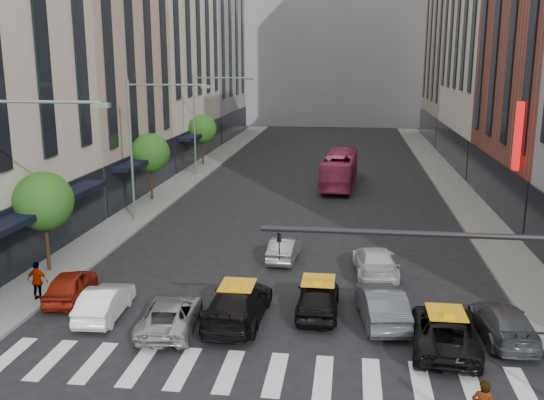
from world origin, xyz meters
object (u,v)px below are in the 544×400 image
(car_white_front, at_px, (105,302))
(bus, at_px, (340,169))
(car_red, at_px, (71,285))
(taxi_center, at_px, (318,297))
(streetlamp_near, at_px, (4,180))
(streetlamp_mid, at_px, (145,132))
(taxi_left, at_px, (238,304))
(streetlamp_far, at_px, (205,111))
(pedestrian_far, at_px, (38,281))

(car_white_front, distance_m, bus, 29.57)
(car_red, distance_m, taxi_center, 10.90)
(streetlamp_near, xyz_separation_m, car_white_front, (3.11, 1.29, -5.25))
(streetlamp_mid, xyz_separation_m, car_white_front, (3.11, -14.71, -5.25))
(taxi_left, bearing_deg, taxi_center, -157.23)
(taxi_center, bearing_deg, car_white_front, 9.43)
(streetlamp_far, bearing_deg, taxi_center, -68.11)
(streetlamp_near, bearing_deg, bus, 67.65)
(streetlamp_mid, distance_m, bus, 18.64)
(streetlamp_mid, relative_size, bus, 0.88)
(car_red, distance_m, bus, 28.87)
(taxi_left, bearing_deg, streetlamp_near, 12.39)
(taxi_center, bearing_deg, taxi_left, 20.58)
(taxi_center, bearing_deg, streetlamp_mid, -48.31)
(streetlamp_mid, bearing_deg, streetlamp_near, -90.00)
(taxi_left, relative_size, bus, 0.52)
(streetlamp_mid, xyz_separation_m, taxi_center, (11.77, -13.30, -5.18))
(streetlamp_mid, bearing_deg, streetlamp_far, 90.00)
(streetlamp_far, xyz_separation_m, taxi_center, (11.77, -29.30, -5.18))
(pedestrian_far, bearing_deg, taxi_center, -174.24)
(streetlamp_far, height_order, taxi_left, streetlamp_far)
(streetlamp_mid, relative_size, car_red, 2.31)
(streetlamp_near, bearing_deg, car_white_front, 22.54)
(pedestrian_far, bearing_deg, streetlamp_near, 102.71)
(streetlamp_near, relative_size, bus, 0.88)
(streetlamp_mid, bearing_deg, taxi_left, -59.28)
(streetlamp_far, relative_size, car_white_front, 2.26)
(streetlamp_far, relative_size, car_red, 2.31)
(streetlamp_near, distance_m, taxi_left, 10.13)
(taxi_left, xyz_separation_m, bus, (3.50, 27.92, 0.65))
(streetlamp_mid, bearing_deg, bus, 48.01)
(car_red, height_order, car_white_front, car_red)
(streetlamp_far, xyz_separation_m, car_white_front, (3.11, -30.71, -5.25))
(streetlamp_mid, distance_m, pedestrian_far, 14.52)
(taxi_left, height_order, taxi_center, taxi_left)
(streetlamp_far, xyz_separation_m, taxi_left, (8.60, -30.48, -5.13))
(streetlamp_mid, distance_m, taxi_center, 18.50)
(streetlamp_near, distance_m, pedestrian_far, 5.45)
(streetlamp_mid, distance_m, streetlamp_far, 16.00)
(streetlamp_far, height_order, bus, streetlamp_far)
(car_red, relative_size, taxi_center, 0.92)
(streetlamp_near, height_order, bus, streetlamp_near)
(streetlamp_far, bearing_deg, streetlamp_mid, -90.00)
(taxi_center, bearing_deg, pedestrian_far, 1.88)
(car_white_front, distance_m, taxi_left, 5.50)
(streetlamp_near, xyz_separation_m, streetlamp_far, (0.00, 32.00, 0.00))
(bus, bearing_deg, taxi_center, 92.77)
(car_red, relative_size, bus, 0.38)
(streetlamp_mid, height_order, taxi_left, streetlamp_mid)
(car_white_front, xyz_separation_m, taxi_left, (5.49, 0.23, 0.12))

